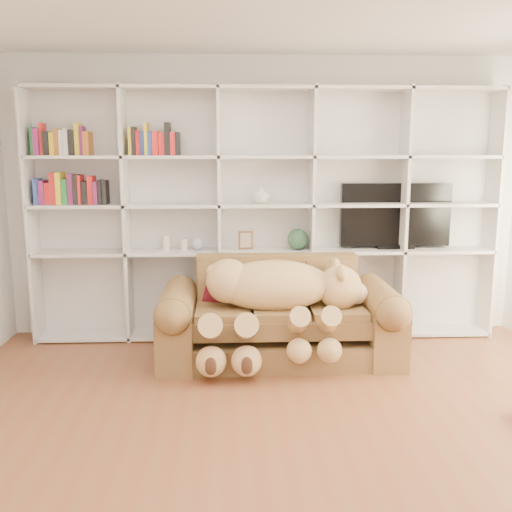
{
  "coord_description": "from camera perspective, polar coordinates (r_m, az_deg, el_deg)",
  "views": [
    {
      "loc": [
        -0.34,
        -3.11,
        1.82
      ],
      "look_at": [
        -0.12,
        1.63,
        0.93
      ],
      "focal_mm": 40.0,
      "sensor_mm": 36.0,
      "label": 1
    }
  ],
  "objects": [
    {
      "name": "sofa",
      "position": [
        5.05,
        2.32,
        -6.55
      ],
      "size": [
        2.07,
        0.9,
        0.87
      ],
      "color": "brown",
      "rests_on": "floor"
    },
    {
      "name": "figurine_short",
      "position": [
        5.5,
        -7.2,
        1.15
      ],
      "size": [
        0.08,
        0.08,
        0.11
      ],
      "primitive_type": "cylinder",
      "rotation": [
        0.0,
        0.0,
        0.27
      ],
      "color": "silver",
      "rests_on": "bookshelf"
    },
    {
      "name": "figurine_tall",
      "position": [
        5.52,
        -8.98,
        1.29
      ],
      "size": [
        0.09,
        0.09,
        0.14
      ],
      "primitive_type": "cylinder",
      "rotation": [
        0.0,
        0.0,
        -0.38
      ],
      "color": "silver",
      "rests_on": "bookshelf"
    },
    {
      "name": "shelf_vase",
      "position": [
        5.44,
        0.46,
        6.2
      ],
      "size": [
        0.19,
        0.19,
        0.17
      ],
      "primitive_type": "imported",
      "rotation": [
        0.0,
        0.0,
        -0.2
      ],
      "color": "beige",
      "rests_on": "bookshelf"
    },
    {
      "name": "floor",
      "position": [
        3.62,
        3.34,
        -19.61
      ],
      "size": [
        5.0,
        5.0,
        0.0
      ],
      "primitive_type": "plane",
      "color": "brown",
      "rests_on": "ground"
    },
    {
      "name": "bookshelf",
      "position": [
        5.49,
        -1.56,
        5.25
      ],
      "size": [
        4.43,
        0.35,
        2.4
      ],
      "color": "silver",
      "rests_on": "floor"
    },
    {
      "name": "snow_globe",
      "position": [
        5.49,
        -5.83,
        1.21
      ],
      "size": [
        0.11,
        0.11,
        0.11
      ],
      "primitive_type": "sphere",
      "color": "silver",
      "rests_on": "bookshelf"
    },
    {
      "name": "teddy_bear",
      "position": [
        4.81,
        1.9,
        -4.13
      ],
      "size": [
        1.47,
        0.83,
        0.85
      ],
      "rotation": [
        0.0,
        0.0,
        0.12
      ],
      "color": "tan",
      "rests_on": "sofa"
    },
    {
      "name": "wall_back",
      "position": [
        5.64,
        0.86,
        5.84
      ],
      "size": [
        5.0,
        0.02,
        2.7
      ],
      "primitive_type": "cube",
      "color": "white",
      "rests_on": "floor"
    },
    {
      "name": "picture_frame",
      "position": [
        5.48,
        -1.05,
        1.61
      ],
      "size": [
        0.14,
        0.05,
        0.17
      ],
      "primitive_type": "cube",
      "rotation": [
        0.0,
        0.0,
        0.17
      ],
      "color": "brown",
      "rests_on": "bookshelf"
    },
    {
      "name": "throw_pillow",
      "position": [
        5.1,
        -3.57,
        -3.09
      ],
      "size": [
        0.39,
        0.29,
        0.36
      ],
      "primitive_type": "cube",
      "rotation": [
        -0.24,
        0.0,
        -0.33
      ],
      "color": "maroon",
      "rests_on": "sofa"
    },
    {
      "name": "tv",
      "position": [
        5.73,
        13.75,
        3.89
      ],
      "size": [
        1.07,
        0.18,
        0.63
      ],
      "color": "black",
      "rests_on": "bookshelf"
    },
    {
      "name": "green_vase",
      "position": [
        5.52,
        4.2,
        1.69
      ],
      "size": [
        0.2,
        0.2,
        0.2
      ],
      "primitive_type": "sphere",
      "color": "#2C5639",
      "rests_on": "bookshelf"
    }
  ]
}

